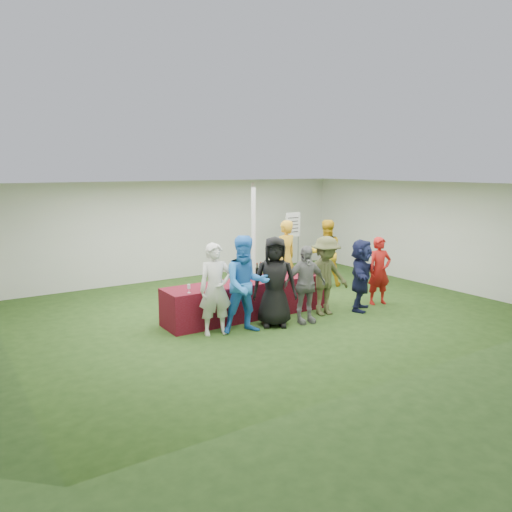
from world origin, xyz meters
TOP-DOWN VIEW (x-y plane):
  - ground at (0.00, 0.00)m, footprint 60.00×60.00m
  - tent at (0.50, 1.20)m, footprint 10.00×10.00m
  - serving_table at (-0.52, -0.17)m, footprint 3.60×0.80m
  - wine_bottles at (0.11, -0.03)m, footprint 0.69×0.13m
  - wine_glasses at (-0.97, -0.42)m, footprint 2.86×0.14m
  - water_bottle at (-0.54, -0.09)m, footprint 0.07×0.07m
  - bar_towel at (1.00, -0.12)m, footprint 0.25×0.18m
  - dump_bucket at (1.08, -0.39)m, footprint 0.21×0.21m
  - wine_list_sign at (2.72, 2.58)m, footprint 0.50×0.03m
  - staff_pourer at (1.24, 0.94)m, footprint 0.71×0.51m
  - staff_back at (2.64, 1.06)m, footprint 1.05×0.98m
  - customer_0 at (-1.62, -0.81)m, footprint 0.70×0.54m
  - customer_1 at (-1.09, -1.02)m, footprint 1.03×0.89m
  - customer_2 at (-0.42, -0.99)m, footprint 1.02×0.91m
  - customer_3 at (0.20, -1.15)m, footprint 0.96×0.53m
  - customer_4 at (0.89, -0.96)m, footprint 1.13×0.72m
  - customer_5 at (1.77, -1.11)m, footprint 1.41×1.25m
  - customer_6 at (2.46, -0.98)m, footprint 0.63×0.50m

SIDE VIEW (x-z plane):
  - ground at x=0.00m, z-range 0.00..0.00m
  - serving_table at x=-0.52m, z-range 0.00..0.75m
  - customer_6 at x=2.46m, z-range 0.00..1.53m
  - bar_towel at x=1.00m, z-range 0.75..0.78m
  - customer_5 at x=1.77m, z-range 0.00..1.55m
  - customer_3 at x=0.20m, z-range 0.00..1.55m
  - customer_4 at x=0.89m, z-range 0.00..1.66m
  - dump_bucket at x=1.08m, z-range 0.75..0.93m
  - customer_0 at x=-1.62m, z-range 0.00..1.70m
  - water_bottle at x=-0.54m, z-range 0.74..0.97m
  - wine_glasses at x=-0.97m, z-range 0.78..0.95m
  - staff_back at x=2.64m, z-range 0.00..1.73m
  - wine_bottles at x=0.11m, z-range 0.71..1.03m
  - customer_2 at x=-0.42m, z-range 0.00..1.76m
  - staff_pourer at x=1.24m, z-range 0.00..1.81m
  - customer_1 at x=-1.09m, z-range 0.00..1.83m
  - wine_list_sign at x=2.72m, z-range 0.42..2.22m
  - tent at x=0.50m, z-range -3.65..6.35m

